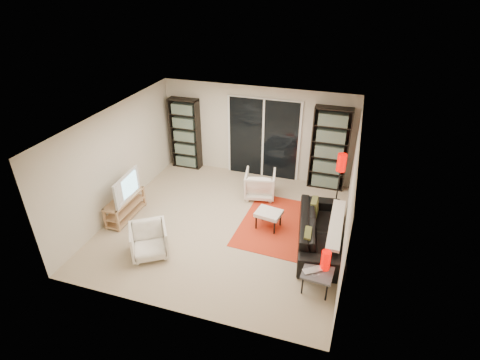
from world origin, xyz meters
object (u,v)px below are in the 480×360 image
at_px(sofa, 321,231).
at_px(armchair_front, 149,241).
at_px(tv_stand, 125,207).
at_px(side_table, 318,273).
at_px(ottoman, 269,214).
at_px(floor_lamp, 341,168).
at_px(bookshelf_left, 185,134).
at_px(armchair_back, 260,184).
at_px(bookshelf_right, 329,149).

xyz_separation_m(sofa, armchair_front, (-3.12, -1.31, -0.00)).
relative_size(tv_stand, side_table, 2.08).
relative_size(ottoman, floor_lamp, 0.40).
bearing_deg(bookshelf_left, armchair_back, -21.96).
height_order(bookshelf_left, ottoman, bookshelf_left).
bearing_deg(bookshelf_right, floor_lamp, -72.51).
bearing_deg(ottoman, bookshelf_left, 143.31).
bearing_deg(ottoman, bookshelf_right, 65.47).
bearing_deg(armchair_back, bookshelf_right, -157.45).
height_order(bookshelf_right, armchair_back, bookshelf_right).
distance_m(tv_stand, ottoman, 3.19).
xyz_separation_m(bookshelf_left, armchair_front, (0.88, -3.68, -0.65)).
xyz_separation_m(bookshelf_left, floor_lamp, (4.19, -1.08, 0.14)).
xyz_separation_m(bookshelf_right, tv_stand, (-4.12, -2.71, -0.79)).
distance_m(bookshelf_right, ottoman, 2.46).
relative_size(bookshelf_left, sofa, 0.89).
xyz_separation_m(sofa, side_table, (0.09, -1.26, 0.04)).
height_order(armchair_back, ottoman, armchair_back).
height_order(tv_stand, armchair_back, armchair_back).
bearing_deg(ottoman, sofa, -11.70).
height_order(armchair_back, side_table, armchair_back).
distance_m(bookshelf_right, tv_stand, 4.99).
height_order(armchair_front, ottoman, armchair_front).
distance_m(bookshelf_left, bookshelf_right, 3.85).
height_order(ottoman, floor_lamp, floor_lamp).
xyz_separation_m(bookshelf_right, ottoman, (-0.98, -2.14, -0.71)).
height_order(bookshelf_left, armchair_front, bookshelf_left).
bearing_deg(armchair_front, sofa, -10.31).
relative_size(tv_stand, armchair_front, 1.62).
relative_size(armchair_back, ottoman, 1.25).
relative_size(tv_stand, armchair_back, 1.56).
bearing_deg(armchair_front, side_table, -32.13).
height_order(sofa, armchair_front, same).
relative_size(bookshelf_right, tv_stand, 1.84).
relative_size(ottoman, side_table, 1.07).
bearing_deg(tv_stand, ottoman, 10.32).
bearing_deg(bookshelf_left, floor_lamp, -14.47).
bearing_deg(armchair_front, bookshelf_right, 18.08).
relative_size(armchair_front, floor_lamp, 0.48).
distance_m(armchair_back, armchair_front, 3.11).
relative_size(sofa, armchair_back, 3.00).
xyz_separation_m(bookshelf_left, ottoman, (2.87, -2.14, -0.63)).
relative_size(armchair_back, floor_lamp, 0.50).
distance_m(bookshelf_left, armchair_back, 2.64).
bearing_deg(bookshelf_left, bookshelf_right, -0.00).
bearing_deg(tv_stand, armchair_front, -40.18).
height_order(tv_stand, side_table, tv_stand).
relative_size(armchair_front, side_table, 1.28).
bearing_deg(armchair_front, armchair_back, 28.32).
distance_m(sofa, side_table, 1.26).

